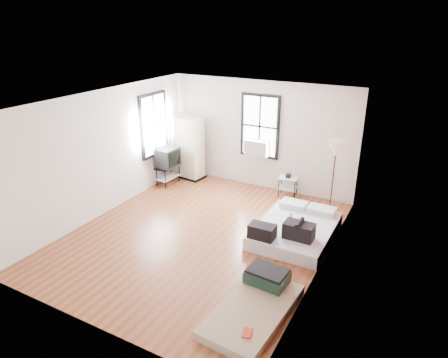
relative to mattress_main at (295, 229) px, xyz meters
The scene contains 8 objects.
ground 1.96m from the mattress_main, 153.58° to the right, with size 6.00×6.00×0.00m, color brown.
room_shell 2.23m from the mattress_main, 161.57° to the right, with size 5.02×6.02×2.80m.
mattress_main is the anchor object (origin of this frame).
mattress_bare 2.39m from the mattress_main, 85.34° to the right, with size 1.08×1.87×0.39m.
wardrobe 4.20m from the mattress_main, 154.54° to the left, with size 0.93×0.61×1.72m.
side_table 2.04m from the mattress_main, 114.02° to the left, with size 0.51×0.43×0.61m.
floor_lamp 1.87m from the mattress_main, 71.21° to the left, with size 0.39×0.39×1.81m.
tv_stand 4.14m from the mattress_main, 164.52° to the left, with size 0.54×0.74×1.01m.
Camera 1 is at (3.87, -6.17, 4.23)m, focal length 32.00 mm.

